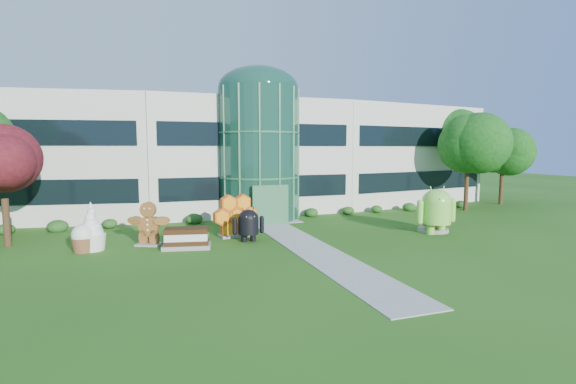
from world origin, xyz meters
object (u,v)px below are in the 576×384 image
object	(u,v)px
android_black	(248,223)
donut	(434,213)
android_green	(437,208)
gingerbread	(149,223)

from	to	relation	value
android_black	donut	size ratio (longest dim) A/B	0.88
android_green	gingerbread	bearing A→B (deg)	172.45
android_black	gingerbread	bearing A→B (deg)	171.06
android_green	donut	xyz separation A→B (m)	(0.29, 0.61, -0.41)
android_black	donut	world-z (taller)	donut
android_green	donut	bearing A→B (deg)	65.42
android_black	android_green	bearing A→B (deg)	-8.00
android_green	android_black	distance (m)	11.80
android_black	gingerbread	distance (m)	5.51
android_green	donut	size ratio (longest dim) A/B	1.33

